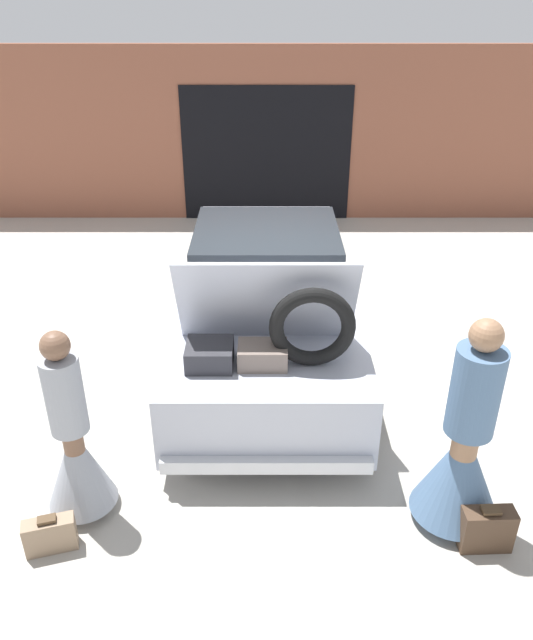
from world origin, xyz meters
The scene contains 7 objects.
ground_plane centered at (0.00, 0.00, 0.00)m, with size 40.00×40.00×0.00m, color #ADA89E.
garage_wall_back centered at (0.00, 4.32, 1.39)m, with size 12.00×0.14×2.80m.
car centered at (0.00, 0.00, 0.60)m, with size 1.83×4.73×1.74m.
person_left centered at (-1.44, -2.53, 0.58)m, with size 0.53×0.53×1.60m.
person_right centered at (1.44, -2.64, 0.62)m, with size 0.66×0.66×1.75m.
suitcase_beside_left_person centered at (-1.58, -2.95, 0.14)m, with size 0.39×0.23×0.31m.
suitcase_beside_right_person centered at (1.60, -2.93, 0.18)m, with size 0.39×0.17×0.38m.
Camera 1 is at (0.00, -6.16, 3.70)m, focal length 35.00 mm.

